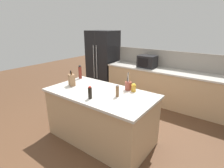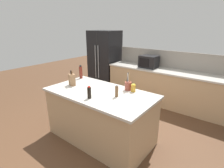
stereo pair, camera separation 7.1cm
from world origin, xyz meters
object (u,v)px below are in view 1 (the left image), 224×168
object	(u,v)px
soy_sauce_bottle	(90,93)
vinegar_bottle	(80,72)
utensil_crock	(128,85)
honey_jar	(134,88)
pepper_grinder	(117,91)
microwave	(147,61)
refrigerator	(103,60)
knife_block	(72,80)

from	to	relation	value
soy_sauce_bottle	vinegar_bottle	size ratio (longest dim) A/B	0.70
utensil_crock	honey_jar	bearing A→B (deg)	-7.59
soy_sauce_bottle	pepper_grinder	bearing A→B (deg)	46.30
microwave	honey_jar	world-z (taller)	microwave
utensil_crock	soy_sauce_bottle	bearing A→B (deg)	-112.38
refrigerator	microwave	xyz separation A→B (m)	(1.61, -0.05, 0.16)
pepper_grinder	honey_jar	size ratio (longest dim) A/B	1.45
pepper_grinder	knife_block	bearing A→B (deg)	-175.95
pepper_grinder	refrigerator	bearing A→B (deg)	133.65
pepper_grinder	honey_jar	bearing A→B (deg)	74.57
utensil_crock	vinegar_bottle	bearing A→B (deg)	-179.31
vinegar_bottle	microwave	bearing A→B (deg)	68.86
pepper_grinder	soy_sauce_bottle	size ratio (longest dim) A/B	1.01
knife_block	pepper_grinder	xyz separation A→B (m)	(1.02, 0.07, -0.02)
pepper_grinder	honey_jar	world-z (taller)	pepper_grinder
pepper_grinder	honey_jar	distance (m)	0.37
knife_block	pepper_grinder	bearing A→B (deg)	26.25
refrigerator	vinegar_bottle	world-z (taller)	refrigerator
honey_jar	pepper_grinder	bearing A→B (deg)	-105.43
microwave	utensil_crock	world-z (taller)	microwave
microwave	pepper_grinder	xyz separation A→B (m)	(0.53, -2.19, -0.07)
microwave	vinegar_bottle	distance (m)	1.96
refrigerator	knife_block	xyz separation A→B (m)	(1.12, -2.31, 0.11)
utensil_crock	vinegar_bottle	distance (m)	1.21
honey_jar	soy_sauce_bottle	bearing A→B (deg)	-120.82
knife_block	honey_jar	bearing A→B (deg)	43.27
refrigerator	pepper_grinder	size ratio (longest dim) A/B	9.25
refrigerator	honey_jar	distance (m)	2.92
knife_block	microwave	bearing A→B (deg)	99.98
microwave	vinegar_bottle	bearing A→B (deg)	-111.14
pepper_grinder	soy_sauce_bottle	bearing A→B (deg)	-133.70
vinegar_bottle	refrigerator	bearing A→B (deg)	115.67
microwave	honey_jar	bearing A→B (deg)	-71.20
utensil_crock	honey_jar	distance (m)	0.12
refrigerator	honey_jar	size ratio (longest dim) A/B	13.44
knife_block	soy_sauce_bottle	bearing A→B (deg)	3.03
microwave	vinegar_bottle	xyz separation A→B (m)	(-0.71, -1.83, -0.03)
soy_sauce_bottle	honey_jar	bearing A→B (deg)	59.18
pepper_grinder	soy_sauce_bottle	xyz separation A→B (m)	(-0.30, -0.32, -0.00)
knife_block	vinegar_bottle	bearing A→B (deg)	139.07
vinegar_bottle	pepper_grinder	bearing A→B (deg)	-16.21
soy_sauce_bottle	vinegar_bottle	xyz separation A→B (m)	(-0.93, 0.68, 0.04)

